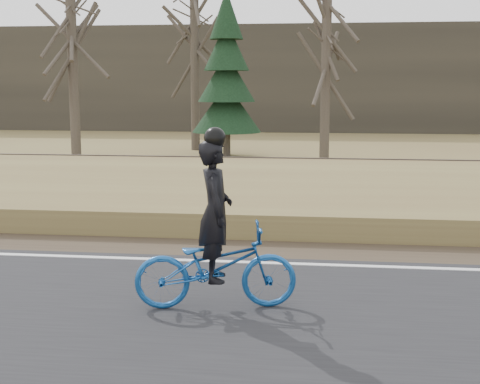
# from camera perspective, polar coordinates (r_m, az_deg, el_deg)

# --- Properties ---
(ballast) EXTENTS (120.00, 3.00, 0.45)m
(ballast) POSITION_cam_1_polar(r_m,az_deg,el_deg) (18.15, 18.25, 0.77)
(ballast) COLOR slate
(ballast) RESTS_ON ground
(railroad) EXTENTS (120.00, 2.40, 0.29)m
(railroad) POSITION_cam_1_polar(r_m,az_deg,el_deg) (18.11, 18.30, 1.72)
(railroad) COLOR black
(railroad) RESTS_ON ballast
(treeline_backdrop) EXTENTS (120.00, 4.00, 6.00)m
(treeline_backdrop) POSITION_cam_1_polar(r_m,az_deg,el_deg) (39.78, 12.36, 9.42)
(treeline_backdrop) COLOR #383328
(treeline_backdrop) RESTS_ON ground
(cyclist) EXTENTS (2.05, 1.03, 2.20)m
(cyclist) POSITION_cam_1_polar(r_m,az_deg,el_deg) (8.09, -2.10, -5.16)
(cyclist) COLOR #14498E
(cyclist) RESTS_ON road
(bare_tree_far_left) EXTENTS (0.36, 0.36, 7.61)m
(bare_tree_far_left) POSITION_cam_1_polar(r_m,az_deg,el_deg) (25.24, -14.11, 11.38)
(bare_tree_far_left) COLOR #4F463A
(bare_tree_far_left) RESTS_ON ground
(bare_tree_left) EXTENTS (0.36, 0.36, 7.51)m
(bare_tree_left) POSITION_cam_1_polar(r_m,az_deg,el_deg) (27.93, -3.88, 11.30)
(bare_tree_left) COLOR #4F463A
(bare_tree_left) RESTS_ON ground
(bare_tree_near_left) EXTENTS (0.36, 0.36, 6.61)m
(bare_tree_near_left) POSITION_cam_1_polar(r_m,az_deg,el_deg) (24.14, 7.34, 10.50)
(bare_tree_near_left) COLOR #4F463A
(bare_tree_near_left) RESTS_ON ground
(conifer) EXTENTS (2.60, 2.60, 6.18)m
(conifer) POSITION_cam_1_polar(r_m,az_deg,el_deg) (25.24, -1.15, 9.65)
(conifer) COLOR #4F463A
(conifer) RESTS_ON ground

